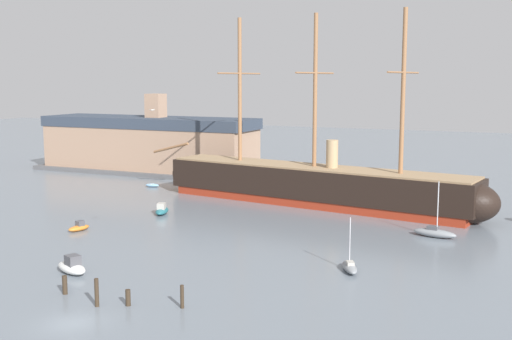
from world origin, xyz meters
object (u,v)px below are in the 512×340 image
Objects in this scene: motorboat_mid_left at (79,227)px; motorboat_alongside_bow at (162,210)px; mooring_piling_left_pair at (97,293)px; sailboat_mid_right at (350,267)px; seagull_in_flight at (152,110)px; motorboat_foreground_left at (72,267)px; mooring_piling_right_pair at (128,298)px; sailboat_alongside_stern at (435,232)px; mooring_piling_nearest at (65,285)px; dinghy_far_left at (152,185)px; dockside_warehouse_left at (149,145)px; motorboat_distant_centre at (354,191)px; tall_ship at (314,184)px; mooring_piling_midwater at (182,297)px.

motorboat_mid_left is 0.76× the size of motorboat_alongside_bow.
mooring_piling_left_pair is at bearing -47.37° from motorboat_mid_left.
seagull_in_flight is (-18.62, -5.62, 15.08)m from sailboat_mid_right.
motorboat_foreground_left is 3.43× the size of mooring_piling_right_pair.
sailboat_alongside_stern reaches higher than mooring_piling_nearest.
mooring_piling_nearest is at bearing -64.24° from dinghy_far_left.
sailboat_mid_right is 73.76m from dockside_warehouse_left.
mooring_piling_right_pair is at bearing -119.60° from sailboat_alongside_stern.
sailboat_mid_right reaches higher than motorboat_distant_centre.
tall_ship is 45.19m from dockside_warehouse_left.
motorboat_distant_centre is (-16.52, 24.28, -0.12)m from sailboat_alongside_stern.
motorboat_foreground_left is 10.25m from mooring_piling_left_pair.
sailboat_alongside_stern is at bearing -17.94° from dinghy_far_left.
motorboat_alongside_bow is 23.14m from dinghy_far_left.
tall_ship is 34.72m from motorboat_mid_left.
mooring_piling_left_pair is at bearing -92.41° from tall_ship.
dockside_warehouse_left is (-60.77, 31.19, 4.94)m from sailboat_alongside_stern.
sailboat_alongside_stern is at bearing -33.35° from tall_ship.
mooring_piling_right_pair is 0.03× the size of dockside_warehouse_left.
motorboat_mid_left is at bearing 144.82° from mooring_piling_midwater.
sailboat_mid_right is at bearing -4.05° from motorboat_mid_left.
motorboat_distant_centre is at bearing 13.36° from dinghy_far_left.
mooring_piling_nearest is 0.70× the size of mooring_piling_left_pair.
motorboat_distant_centre is 2.20× the size of mooring_piling_right_pair.
motorboat_distant_centre is (13.04, 53.14, -0.20)m from motorboat_foreground_left.
sailboat_alongside_stern reaches higher than sailboat_mid_right.
mooring_piling_midwater is at bearing -54.37° from dockside_warehouse_left.
tall_ship is 29.87× the size of mooring_piling_midwater.
mooring_piling_midwater reaches higher than motorboat_alongside_bow.
motorboat_mid_left is 1.04× the size of motorboat_distant_centre.
dinghy_far_left is 34.67m from motorboat_distant_centre.
mooring_piling_nearest is 73.94m from dockside_warehouse_left.
seagull_in_flight is (12.44, -20.58, 14.95)m from motorboat_alongside_bow.
sailboat_mid_right is 24.23m from mooring_piling_left_pair.
mooring_piling_nearest is (-6.50, -46.78, -2.21)m from tall_ship.
motorboat_distant_centre is at bearing 75.21° from tall_ship.
mooring_piling_left_pair is 77.27m from dockside_warehouse_left.
dinghy_far_left is 18.99m from dockside_warehouse_left.
sailboat_mid_right is 24.61m from seagull_in_flight.
mooring_piling_right_pair is at bearing -162.48° from mooring_piling_midwater.
motorboat_distant_centre is 2.47× the size of seagull_in_flight.
sailboat_alongside_stern is (5.37, 17.24, 0.12)m from sailboat_mid_right.
sailboat_mid_right is at bearing 25.66° from motorboat_foreground_left.
sailboat_alongside_stern is (29.56, 28.86, -0.08)m from motorboat_foreground_left.
dockside_warehouse_left is at bearing 125.63° from mooring_piling_midwater.
sailboat_mid_right is 3.20× the size of mooring_piling_nearest.
dockside_warehouse_left is at bearing 122.42° from mooring_piling_right_pair.
dockside_warehouse_left is at bearing 117.46° from motorboat_foreground_left.
mooring_piling_nearest is at bearing -99.29° from motorboat_distant_centre.
seagull_in_flight is (36.79, -54.05, 10.02)m from dockside_warehouse_left.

